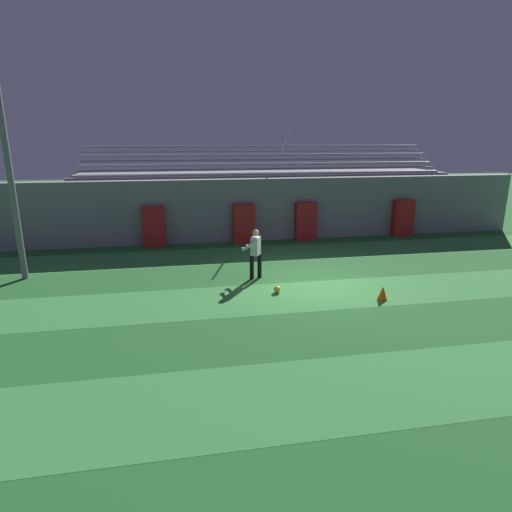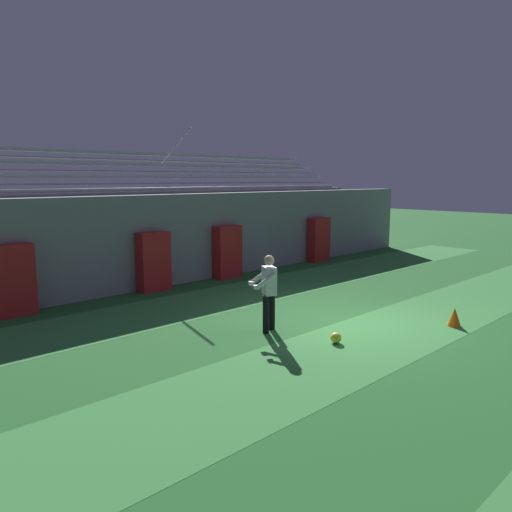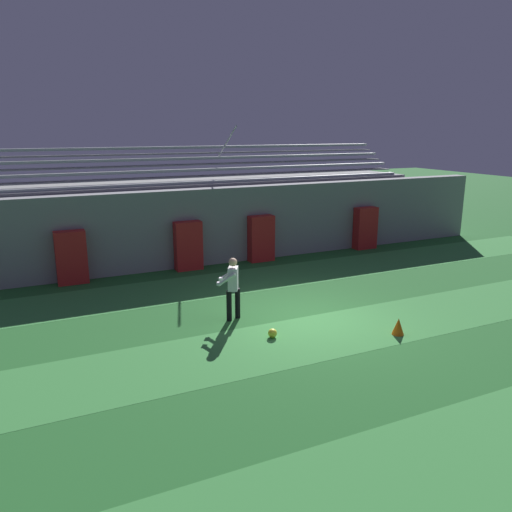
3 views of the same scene
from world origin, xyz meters
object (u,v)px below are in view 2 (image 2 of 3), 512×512
Objects in this scene: padding_pillar_gate_right at (227,252)px; goalkeeper at (268,288)px; soccer_ball at (336,338)px; padding_pillar_far_left at (13,281)px; padding_pillar_gate_left at (154,262)px; traffic_cone at (454,317)px; padding_pillar_far_right at (319,240)px.

padding_pillar_gate_right is 6.08m from goalkeeper.
padding_pillar_gate_right is 7.26m from soccer_ball.
padding_pillar_far_left is at bearing 120.51° from soccer_ball.
padding_pillar_far_left reaches higher than soccer_ball.
padding_pillar_far_left is at bearing 180.00° from padding_pillar_gate_left.
soccer_ball is (-2.87, -6.63, -0.76)m from padding_pillar_gate_right.
soccer_ball is (-0.01, -6.63, -0.76)m from padding_pillar_gate_left.
padding_pillar_gate_right is at bearing 57.38° from goalkeeper.
padding_pillar_gate_right reaches higher than soccer_ball.
traffic_cone is (2.86, -7.76, -0.66)m from padding_pillar_gate_left.
padding_pillar_far_right reaches higher than soccer_ball.
padding_pillar_gate_left is 1.04× the size of goalkeeper.
goalkeeper is 4.27m from traffic_cone.
soccer_ball is at bearing -59.49° from padding_pillar_far_left.
traffic_cone reaches higher than soccer_ball.
padding_pillar_gate_left is at bearing 85.34° from goalkeeper.
padding_pillar_gate_left is 7.68m from padding_pillar_far_right.
padding_pillar_far_left is 7.73m from soccer_ball.
goalkeeper is (-3.28, -5.12, 0.09)m from padding_pillar_gate_right.
padding_pillar_far_left is at bearing 131.10° from traffic_cone.
padding_pillar_gate_right reaches higher than traffic_cone.
padding_pillar_gate_left is at bearing 180.00° from padding_pillar_far_right.
soccer_ball is at bearing -139.23° from padding_pillar_far_right.
padding_pillar_far_right is 7.90× the size of soccer_ball.
traffic_cone is at bearing -121.85° from padding_pillar_far_right.
padding_pillar_gate_left reaches higher than traffic_cone.
goalkeeper is (-0.42, -5.12, 0.09)m from padding_pillar_gate_left.
padding_pillar_far_left is 7.90× the size of soccer_ball.
padding_pillar_far_left is at bearing 124.35° from goalkeeper.
padding_pillar_far_left reaches higher than traffic_cone.
padding_pillar_far_right is at bearing 0.00° from padding_pillar_gate_left.
padding_pillar_gate_left is 2.86m from padding_pillar_gate_right.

